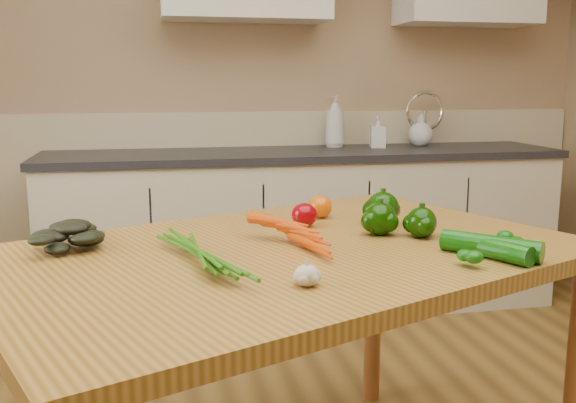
% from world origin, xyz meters
% --- Properties ---
extents(room, '(4.04, 5.04, 2.64)m').
position_xyz_m(room, '(0.00, 0.17, 1.25)').
color(room, olive).
rests_on(room, ground).
extents(counter_run, '(2.84, 0.64, 1.14)m').
position_xyz_m(counter_run, '(0.21, 2.19, 0.46)').
color(counter_run, beige).
rests_on(counter_run, ground).
extents(table, '(1.82, 1.53, 0.83)m').
position_xyz_m(table, '(-0.26, 0.38, 0.74)').
color(table, '#A87730').
rests_on(table, ground).
extents(soap_bottle_a, '(0.16, 0.16, 0.30)m').
position_xyz_m(soap_bottle_a, '(0.41, 2.33, 1.05)').
color(soap_bottle_a, silver).
rests_on(soap_bottle_a, counter_run).
extents(soap_bottle_b, '(0.10, 0.10, 0.18)m').
position_xyz_m(soap_bottle_b, '(0.64, 2.24, 0.99)').
color(soap_bottle_b, silver).
rests_on(soap_bottle_b, counter_run).
extents(soap_bottle_c, '(0.21, 0.21, 0.19)m').
position_xyz_m(soap_bottle_c, '(0.94, 2.32, 0.99)').
color(soap_bottle_c, silver).
rests_on(soap_bottle_c, counter_run).
extents(carrot_bunch, '(0.35, 0.32, 0.08)m').
position_xyz_m(carrot_bunch, '(-0.33, 0.35, 0.87)').
color(carrot_bunch, '#DA4605').
rests_on(carrot_bunch, table).
extents(leafy_greens, '(0.22, 0.20, 0.11)m').
position_xyz_m(leafy_greens, '(-0.86, 0.49, 0.89)').
color(leafy_greens, black).
rests_on(leafy_greens, table).
extents(garlic_bulb, '(0.06, 0.06, 0.05)m').
position_xyz_m(garlic_bulb, '(-0.29, 0.05, 0.86)').
color(garlic_bulb, beige).
rests_on(garlic_bulb, table).
extents(pepper_a, '(0.09, 0.09, 0.09)m').
position_xyz_m(pepper_a, '(0.03, 0.48, 0.88)').
color(pepper_a, black).
rests_on(pepper_a, table).
extents(pepper_b, '(0.10, 0.10, 0.10)m').
position_xyz_m(pepper_b, '(0.08, 0.59, 0.88)').
color(pepper_b, black).
rests_on(pepper_b, table).
extents(pepper_c, '(0.09, 0.09, 0.09)m').
position_xyz_m(pepper_c, '(0.13, 0.42, 0.87)').
color(pepper_c, black).
rests_on(pepper_c, table).
extents(tomato_a, '(0.08, 0.08, 0.07)m').
position_xyz_m(tomato_a, '(-0.16, 0.63, 0.87)').
color(tomato_a, '#830209').
rests_on(tomato_a, table).
extents(tomato_b, '(0.08, 0.08, 0.07)m').
position_xyz_m(tomato_b, '(-0.08, 0.75, 0.87)').
color(tomato_b, '#DE5505').
rests_on(tomato_b, table).
extents(tomato_c, '(0.08, 0.08, 0.07)m').
position_xyz_m(tomato_c, '(0.11, 0.73, 0.87)').
color(tomato_c, '#DE5505').
rests_on(tomato_c, table).
extents(zucchini_a, '(0.22, 0.22, 0.06)m').
position_xyz_m(zucchini_a, '(0.22, 0.19, 0.86)').
color(zucchini_a, '#084607').
rests_on(zucchini_a, table).
extents(zucchini_b, '(0.14, 0.22, 0.05)m').
position_xyz_m(zucchini_b, '(0.22, 0.18, 0.86)').
color(zucchini_b, '#084607').
rests_on(zucchini_b, table).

